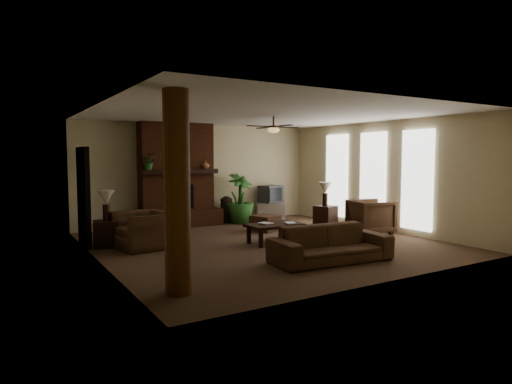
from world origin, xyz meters
TOP-DOWN VIEW (x-y plane):
  - room_shell at (0.00, 0.00)m, footprint 7.00×7.00m
  - fireplace at (-0.80, 3.22)m, footprint 2.40×0.70m
  - windows at (3.45, 0.20)m, footprint 0.08×3.65m
  - log_column at (-2.95, -2.40)m, footprint 0.36×0.36m
  - doorway at (-3.44, 1.80)m, footprint 0.10×1.00m
  - ceiling_fan at (0.40, 0.30)m, footprint 1.35×1.35m
  - sofa at (0.10, -2.05)m, footprint 2.27×0.84m
  - armchair_left at (-2.44, 0.88)m, footprint 0.87×1.23m
  - armchair_right at (2.84, -0.36)m, footprint 1.05×1.09m
  - coffee_table at (0.16, -0.11)m, footprint 1.20×0.70m
  - ottoman at (0.85, 1.36)m, footprint 0.77×0.77m
  - tv_stand at (2.16, 3.15)m, footprint 0.97×0.78m
  - tv at (2.19, 3.14)m, footprint 0.74×0.65m
  - floor_vase at (0.66, 3.14)m, footprint 0.34×0.34m
  - floor_plant at (0.94, 2.85)m, footprint 1.27×1.62m
  - side_table_left at (-3.08, 1.41)m, footprint 0.59×0.59m
  - lamp_left at (-3.08, 1.36)m, footprint 0.37×0.37m
  - side_table_right at (2.72, 1.21)m, footprint 0.63×0.63m
  - lamp_right at (2.70, 1.21)m, footprint 0.42×0.42m
  - mantel_plant at (-1.66, 2.91)m, footprint 0.42×0.46m
  - mantel_vase at (-0.06, 2.99)m, footprint 0.28×0.29m
  - book_a at (-0.12, -0.05)m, footprint 0.22×0.07m
  - book_b at (0.39, -0.21)m, footprint 0.21×0.09m

SIDE VIEW (x-z plane):
  - ottoman at x=0.85m, z-range 0.00..0.40m
  - tv_stand at x=2.16m, z-range 0.00..0.50m
  - side_table_left at x=-3.08m, z-range 0.00..0.55m
  - side_table_right at x=2.72m, z-range 0.00..0.55m
  - coffee_table at x=0.16m, z-range 0.16..0.59m
  - floor_plant at x=0.94m, z-range 0.00..0.80m
  - floor_vase at x=0.66m, z-range 0.05..0.82m
  - sofa at x=0.10m, z-range 0.00..0.87m
  - armchair_right at x=2.84m, z-range 0.00..0.94m
  - armchair_left at x=-2.44m, z-range 0.00..1.00m
  - book_a at x=-0.12m, z-range 0.43..0.72m
  - book_b at x=0.39m, z-range 0.43..0.72m
  - tv at x=2.19m, z-range 0.50..1.02m
  - lamp_left at x=-3.08m, z-range 0.68..1.33m
  - lamp_right at x=2.70m, z-range 0.68..1.33m
  - doorway at x=-3.44m, z-range 0.00..2.10m
  - fireplace at x=-0.80m, z-range -0.24..2.56m
  - windows at x=3.45m, z-range 0.17..2.53m
  - log_column at x=-2.95m, z-range 0.00..2.80m
  - room_shell at x=0.00m, z-range -2.10..4.90m
  - mantel_vase at x=-0.06m, z-range 1.56..1.78m
  - mantel_plant at x=-1.66m, z-range 1.56..1.89m
  - ceiling_fan at x=0.40m, z-range 2.34..2.72m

